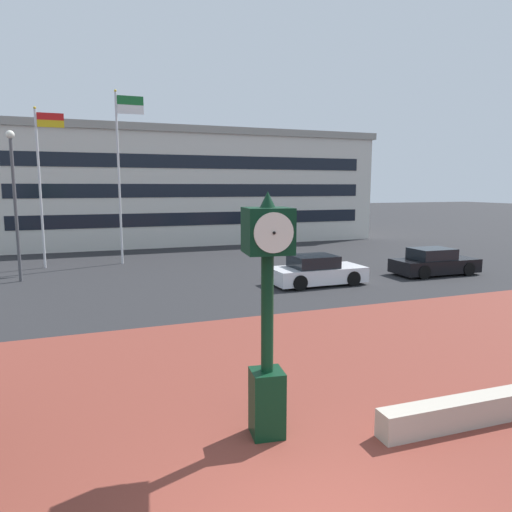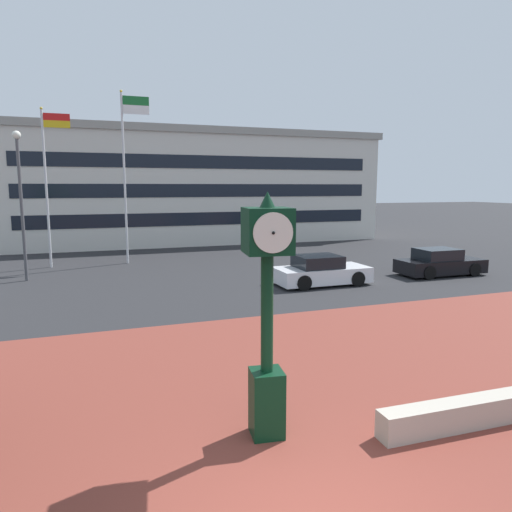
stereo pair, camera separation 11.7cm
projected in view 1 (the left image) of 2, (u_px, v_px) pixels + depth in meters
The scene contains 9 objects.
plaza_brick_paving at pixel (250, 429), 8.19m from camera, with size 44.00×13.42×0.01m, color brown.
planter_wall at pixel (459, 413), 8.25m from camera, with size 3.20×0.40×0.50m, color #ADA393.
street_clock at pixel (267, 307), 7.68m from camera, with size 0.82×0.87×4.12m.
car_street_near at pixel (316, 271), 20.25m from camera, with size 4.07×1.94×1.28m.
car_street_mid at pixel (434, 263), 22.54m from camera, with size 4.17×1.89×1.28m.
flagpole_primary at pixel (42, 178), 23.85m from camera, with size 1.39×0.14×8.16m.
flagpole_secondary at pixel (121, 165), 25.11m from camera, with size 1.50×0.14×9.24m.
civic_building at pixel (181, 187), 39.46m from camera, with size 28.22×14.93×8.36m.
street_lamp_post at pixel (14, 191), 20.37m from camera, with size 0.36×0.36×6.58m.
Camera 1 is at (-2.58, -4.50, 4.19)m, focal length 32.91 mm.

